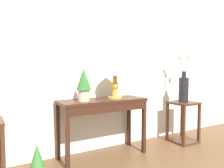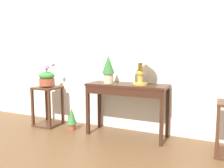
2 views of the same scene
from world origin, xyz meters
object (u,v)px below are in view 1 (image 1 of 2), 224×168
(table_lamp, at_px, (115,70))
(potted_plant_floor, at_px, (37,159))
(console_table, at_px, (103,108))
(pedestal_stand_right, at_px, (183,122))
(flower_vase_tall_right, at_px, (184,86))
(potted_plant_on_console, at_px, (84,83))

(table_lamp, distance_m, potted_plant_floor, 1.39)
(console_table, xyz_separation_m, potted_plant_floor, (-0.84, -0.11, -0.44))
(table_lamp, relative_size, pedestal_stand_right, 0.83)
(console_table, bearing_deg, table_lamp, 7.33)
(flower_vase_tall_right, relative_size, potted_plant_floor, 2.27)
(flower_vase_tall_right, distance_m, potted_plant_floor, 2.28)
(console_table, distance_m, potted_plant_floor, 0.96)
(pedestal_stand_right, bearing_deg, table_lamp, 173.71)
(table_lamp, bearing_deg, potted_plant_floor, -172.82)
(console_table, height_order, potted_plant_on_console, potted_plant_on_console)
(pedestal_stand_right, xyz_separation_m, flower_vase_tall_right, (0.00, 0.00, 0.55))
(potted_plant_floor, bearing_deg, pedestal_stand_right, 0.08)
(pedestal_stand_right, height_order, potted_plant_floor, pedestal_stand_right)
(table_lamp, xyz_separation_m, pedestal_stand_right, (1.15, -0.13, -0.80))
(console_table, distance_m, table_lamp, 0.52)
(pedestal_stand_right, bearing_deg, console_table, 175.59)
(potted_plant_on_console, height_order, flower_vase_tall_right, flower_vase_tall_right)
(console_table, distance_m, potted_plant_on_console, 0.43)
(console_table, height_order, table_lamp, table_lamp)
(console_table, xyz_separation_m, potted_plant_on_console, (-0.27, -0.01, 0.33))
(pedestal_stand_right, height_order, flower_vase_tall_right, flower_vase_tall_right)
(flower_vase_tall_right, bearing_deg, potted_plant_floor, -179.88)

